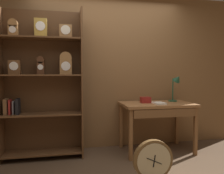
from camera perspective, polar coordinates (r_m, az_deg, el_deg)
name	(u,v)px	position (r m, az deg, el deg)	size (l,w,h in m)	color
back_wood_panel	(107,71)	(3.76, -1.20, 4.15)	(4.80, 0.05, 2.60)	brown
bookshelf	(41,81)	(3.40, -17.78, 1.39)	(1.17, 0.33, 2.20)	brown
workbench	(157,109)	(3.60, 11.60, -5.64)	(1.13, 0.69, 0.79)	brown
desk_lamp	(176,84)	(3.85, 16.30, 0.82)	(0.21, 0.22, 0.47)	#1E472D
toolbox_small	(145,100)	(3.58, 8.64, -3.32)	(0.15, 0.11, 0.10)	maroon
open_repair_manual	(159,103)	(3.50, 12.08, -4.11)	(0.16, 0.22, 0.03)	silver
round_clock_large	(153,161)	(2.69, 10.56, -18.35)	(0.46, 0.11, 0.50)	brown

